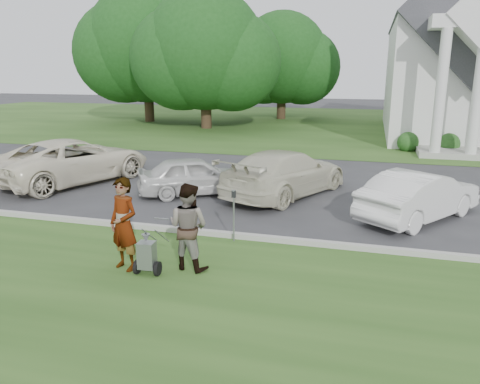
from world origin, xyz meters
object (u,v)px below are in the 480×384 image
at_px(parking_meter_near, 234,209).
at_px(car_b, 195,176).
at_px(church, 467,40).
at_px(person_right, 188,227).
at_px(car_a, 73,161).
at_px(tree_left, 205,55).
at_px(tree_back, 282,62).
at_px(striping_cart, 147,256).
at_px(car_c, 285,173).
at_px(car_d, 419,195).
at_px(tree_far, 146,49).
at_px(person_left, 124,225).

height_order(parking_meter_near, car_b, parking_meter_near).
height_order(church, person_right, church).
bearing_deg(car_a, tree_left, -66.48).
relative_size(tree_back, car_a, 1.61).
height_order(striping_cart, car_c, car_c).
bearing_deg(car_d, car_a, 29.61).
distance_m(tree_left, tree_far, 6.73).
distance_m(person_right, car_a, 9.58).
relative_size(church, car_b, 6.22).
distance_m(tree_back, person_left, 32.21).
bearing_deg(car_b, tree_left, -12.49).
height_order(car_a, car_d, car_a).
distance_m(tree_left, car_b, 19.11).
xyz_separation_m(church, car_a, (-16.23, -18.28, -5.11)).
bearing_deg(person_left, car_a, 150.64).
distance_m(car_b, car_c, 3.09).
height_order(person_left, person_right, person_left).
relative_size(person_left, car_b, 0.52).
relative_size(person_left, car_a, 0.34).
xyz_separation_m(church, car_b, (-11.14, -18.76, -5.28)).
height_order(striping_cart, person_right, person_right).
height_order(church, parking_meter_near, church).
bearing_deg(car_a, car_d, -165.28).
height_order(tree_back, striping_cart, tree_back).
distance_m(tree_back, car_c, 25.66).
bearing_deg(parking_meter_near, church, 69.42).
xyz_separation_m(tree_far, striping_cart, (13.26, -27.01, -5.27)).
distance_m(tree_far, car_b, 24.33).
xyz_separation_m(church, person_left, (-10.34, -25.00, -4.94)).
relative_size(parking_meter_near, car_b, 0.34).
relative_size(tree_far, striping_cart, 10.90).
xyz_separation_m(tree_far, tree_back, (10.00, 5.00, -0.97)).
bearing_deg(person_right, car_a, -29.84).
bearing_deg(car_c, tree_back, -54.99).
xyz_separation_m(person_left, person_right, (1.30, 0.40, -0.06)).
bearing_deg(church, parking_meter_near, -110.58).
distance_m(tree_far, person_left, 30.08).
bearing_deg(car_c, tree_far, -29.28).
bearing_deg(tree_left, car_c, -62.27).
bearing_deg(tree_left, person_left, -74.38).
xyz_separation_m(tree_back, parking_meter_near, (4.45, -29.67, -3.88)).
bearing_deg(person_right, car_c, -86.29).
relative_size(striping_cart, car_c, 0.20).
distance_m(tree_left, person_left, 25.13).
relative_size(person_left, car_c, 0.37).
bearing_deg(church, tree_far, 175.34).
bearing_deg(tree_back, striping_cart, -84.20).
height_order(church, tree_far, church).
xyz_separation_m(church, parking_meter_near, (-8.56, -22.79, -5.10)).
bearing_deg(striping_cart, person_left, 163.53).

